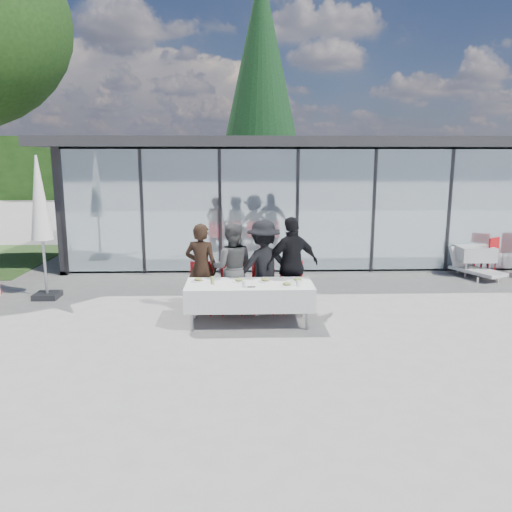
{
  "coord_description": "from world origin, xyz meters",
  "views": [
    {
      "loc": [
        -0.43,
        -8.49,
        2.95
      ],
      "look_at": [
        -0.11,
        1.2,
        1.03
      ],
      "focal_mm": 35.0,
      "sensor_mm": 36.0,
      "label": 1
    }
  ],
  "objects": [
    {
      "name": "diner_chair_d",
      "position": [
        0.58,
        0.85,
        0.54
      ],
      "size": [
        0.44,
        0.44,
        0.97
      ],
      "color": "red",
      "rests_on": "ground"
    },
    {
      "name": "pavilion",
      "position": [
        2.0,
        8.16,
        2.15
      ],
      "size": [
        14.8,
        8.8,
        3.44
      ],
      "color": "gray",
      "rests_on": "ground"
    },
    {
      "name": "plate_extra",
      "position": [
        0.39,
        -0.08,
        0.78
      ],
      "size": [
        0.25,
        0.25,
        0.07
      ],
      "color": "white",
      "rests_on": "dining_table"
    },
    {
      "name": "plate_a",
      "position": [
        -1.18,
        0.29,
        0.78
      ],
      "size": [
        0.25,
        0.25,
        0.07
      ],
      "color": "white",
      "rests_on": "dining_table"
    },
    {
      "name": "spare_table_right",
      "position": [
        5.52,
        3.78,
        0.55
      ],
      "size": [
        0.86,
        0.86,
        0.74
      ],
      "color": "silver",
      "rests_on": "ground"
    },
    {
      "name": "drinking_glasses",
      "position": [
        0.11,
        -0.13,
        0.8
      ],
      "size": [
        1.0,
        0.1,
        0.1
      ],
      "color": "silver",
      "rests_on": "dining_table"
    },
    {
      "name": "juice_bottle",
      "position": [
        -0.92,
        0.08,
        0.82
      ],
      "size": [
        0.06,
        0.06,
        0.13
      ],
      "primitive_type": "cylinder",
      "color": "#84A645",
      "rests_on": "dining_table"
    },
    {
      "name": "diner_d",
      "position": [
        0.58,
        0.84,
        0.92
      ],
      "size": [
        1.38,
        1.38,
        1.85
      ],
      "primitive_type": "imported",
      "rotation": [
        0.0,
        0.0,
        3.48
      ],
      "color": "black",
      "rests_on": "ground"
    },
    {
      "name": "plate_d",
      "position": [
        0.61,
        0.23,
        0.78
      ],
      "size": [
        0.25,
        0.25,
        0.07
      ],
      "color": "white",
      "rests_on": "dining_table"
    },
    {
      "name": "diner_chair_b",
      "position": [
        -0.58,
        0.85,
        0.54
      ],
      "size": [
        0.44,
        0.44,
        0.97
      ],
      "color": "red",
      "rests_on": "ground"
    },
    {
      "name": "diner_b",
      "position": [
        -0.58,
        0.84,
        0.87
      ],
      "size": [
        0.9,
        0.9,
        1.75
      ],
      "primitive_type": "imported",
      "rotation": [
        0.0,
        0.0,
        3.08
      ],
      "color": "#4F4F4F",
      "rests_on": "ground"
    },
    {
      "name": "plate_c",
      "position": [
        0.03,
        0.23,
        0.78
      ],
      "size": [
        0.25,
        0.25,
        0.07
      ],
      "color": "white",
      "rests_on": "dining_table"
    },
    {
      "name": "plate_b",
      "position": [
        -0.44,
        0.23,
        0.78
      ],
      "size": [
        0.25,
        0.25,
        0.07
      ],
      "color": "white",
      "rests_on": "dining_table"
    },
    {
      "name": "lounger",
      "position": [
        5.42,
        3.55,
        0.26
      ],
      "size": [
        1.1,
        1.46,
        0.72
      ],
      "color": "silver",
      "rests_on": "ground"
    },
    {
      "name": "folded_eyeglasses",
      "position": [
        -0.23,
        -0.17,
        0.76
      ],
      "size": [
        0.14,
        0.03,
        0.01
      ],
      "primitive_type": "cube",
      "color": "black",
      "rests_on": "dining_table"
    },
    {
      "name": "diner_chair_a",
      "position": [
        -1.17,
        0.85,
        0.54
      ],
      "size": [
        0.44,
        0.44,
        0.97
      ],
      "color": "red",
      "rests_on": "ground"
    },
    {
      "name": "treeline",
      "position": [
        -2.0,
        28.0,
        2.2
      ],
      "size": [
        62.5,
        2.0,
        4.4
      ],
      "color": "black",
      "rests_on": "ground"
    },
    {
      "name": "market_umbrella",
      "position": [
        -4.54,
        1.9,
        1.95
      ],
      "size": [
        0.5,
        0.5,
        3.0
      ],
      "color": "black",
      "rests_on": "ground"
    },
    {
      "name": "diner_chair_c",
      "position": [
        0.03,
        0.85,
        0.54
      ],
      "size": [
        0.44,
        0.44,
        0.97
      ],
      "color": "red",
      "rests_on": "ground"
    },
    {
      "name": "ground",
      "position": [
        0.0,
        0.0,
        0.0
      ],
      "size": [
        90.0,
        90.0,
        0.0
      ],
      "primitive_type": "plane",
      "color": "gray",
      "rests_on": "ground"
    },
    {
      "name": "spare_chair_b",
      "position": [
        5.91,
        3.73,
        0.54
      ],
      "size": [
        0.61,
        0.61,
        0.97
      ],
      "color": "red",
      "rests_on": "ground"
    },
    {
      "name": "conifer_tree",
      "position": [
        0.5,
        13.0,
        5.99
      ],
      "size": [
        4.0,
        4.0,
        10.5
      ],
      "color": "#382316",
      "rests_on": "ground"
    },
    {
      "name": "diner_a",
      "position": [
        -1.17,
        0.84,
        0.87
      ],
      "size": [
        0.77,
        0.77,
        1.74
      ],
      "primitive_type": "imported",
      "rotation": [
        0.0,
        0.0,
        2.89
      ],
      "color": "black",
      "rests_on": "ground"
    },
    {
      "name": "diner_c",
      "position": [
        0.03,
        0.84,
        0.89
      ],
      "size": [
        1.47,
        1.47,
        1.79
      ],
      "primitive_type": "imported",
      "rotation": [
        0.0,
        0.0,
        3.48
      ],
      "color": "black",
      "rests_on": "ground"
    },
    {
      "name": "dining_table",
      "position": [
        -0.26,
        0.1,
        0.54
      ],
      "size": [
        2.26,
        0.96,
        0.75
      ],
      "color": "silver",
      "rests_on": "ground"
    }
  ]
}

